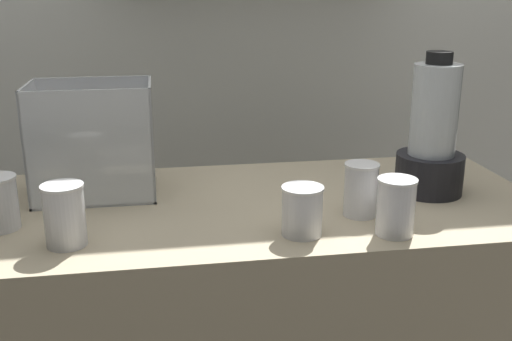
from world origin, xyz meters
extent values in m
cube|color=silver|center=(0.00, 0.77, 1.25)|extent=(2.60, 0.04, 2.50)
cube|color=white|center=(-0.39, 0.12, 0.90)|extent=(0.29, 0.21, 0.01)
cube|color=white|center=(-0.39, 0.02, 1.04)|extent=(0.29, 0.01, 0.28)
cube|color=white|center=(-0.39, 0.22, 1.04)|extent=(0.29, 0.01, 0.28)
cube|color=white|center=(-0.53, 0.12, 1.04)|extent=(0.01, 0.21, 0.28)
cube|color=white|center=(-0.24, 0.12, 1.04)|extent=(0.01, 0.21, 0.28)
cone|color=orange|center=(-0.32, 0.13, 0.92)|extent=(0.14, 0.05, 0.03)
cone|color=orange|center=(-0.44, 0.13, 0.92)|extent=(0.10, 0.14, 0.04)
cone|color=orange|center=(-0.43, 0.13, 0.93)|extent=(0.12, 0.16, 0.03)
cone|color=orange|center=(-0.43, 0.12, 0.92)|extent=(0.09, 0.17, 0.03)
cone|color=orange|center=(-0.42, 0.12, 0.95)|extent=(0.15, 0.03, 0.03)
cone|color=orange|center=(-0.37, 0.12, 0.96)|extent=(0.16, 0.08, 0.03)
cone|color=orange|center=(-0.42, 0.13, 0.95)|extent=(0.16, 0.06, 0.03)
cylinder|color=black|center=(0.44, 0.00, 0.95)|extent=(0.17, 0.17, 0.10)
cylinder|color=silver|center=(0.44, 0.00, 1.11)|extent=(0.12, 0.12, 0.23)
cylinder|color=orange|center=(0.44, 0.00, 1.02)|extent=(0.10, 0.10, 0.04)
cylinder|color=black|center=(0.44, 0.00, 1.24)|extent=(0.06, 0.06, 0.03)
cylinder|color=white|center=(-0.42, -0.19, 0.96)|extent=(0.08, 0.08, 0.12)
cylinder|color=yellow|center=(-0.42, -0.19, 0.95)|extent=(0.08, 0.08, 0.10)
cylinder|color=white|center=(-0.42, -0.19, 1.03)|extent=(0.08, 0.08, 0.01)
cylinder|color=white|center=(0.06, -0.21, 0.95)|extent=(0.09, 0.09, 0.10)
cylinder|color=yellow|center=(0.06, -0.21, 0.93)|extent=(0.08, 0.08, 0.06)
cylinder|color=white|center=(0.06, -0.21, 1.00)|extent=(0.09, 0.09, 0.01)
cylinder|color=white|center=(0.22, -0.12, 0.96)|extent=(0.08, 0.08, 0.12)
cylinder|color=red|center=(0.22, -0.12, 0.94)|extent=(0.07, 0.07, 0.09)
cylinder|color=white|center=(0.22, -0.12, 1.02)|extent=(0.08, 0.08, 0.01)
cylinder|color=white|center=(0.26, -0.24, 0.96)|extent=(0.08, 0.08, 0.12)
cylinder|color=red|center=(0.26, -0.24, 0.95)|extent=(0.07, 0.07, 0.10)
cylinder|color=white|center=(0.26, -0.24, 1.02)|extent=(0.08, 0.08, 0.01)
camera|label=1|loc=(-0.22, -1.36, 1.41)|focal=42.09mm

